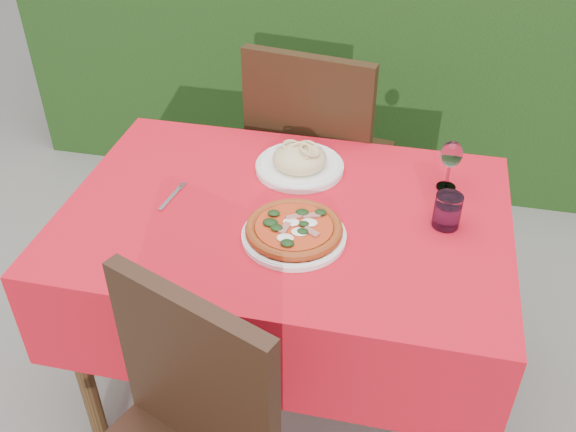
% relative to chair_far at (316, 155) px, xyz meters
% --- Properties ---
extents(ground, '(60.00, 60.00, 0.00)m').
position_rel_chair_far_xyz_m(ground, '(0.01, -0.59, -0.58)').
color(ground, '#67625D').
rests_on(ground, ground).
extents(dining_table, '(1.26, 0.86, 0.75)m').
position_rel_chair_far_xyz_m(dining_table, '(0.01, -0.59, 0.02)').
color(dining_table, '#4D3419').
rests_on(dining_table, ground).
extents(chair_far, '(0.52, 0.52, 1.01)m').
position_rel_chair_far_xyz_m(chair_far, '(0.00, 0.00, 0.00)').
color(chair_far, black).
rests_on(chair_far, ground).
extents(pizza_plate, '(0.29, 0.29, 0.05)m').
position_rel_chair_far_xyz_m(pizza_plate, '(0.06, -0.71, 0.19)').
color(pizza_plate, white).
rests_on(pizza_plate, dining_table).
extents(pasta_plate, '(0.27, 0.27, 0.08)m').
position_rel_chair_far_xyz_m(pasta_plate, '(0.01, -0.37, 0.20)').
color(pasta_plate, white).
rests_on(pasta_plate, dining_table).
extents(water_glass, '(0.07, 0.07, 0.10)m').
position_rel_chair_far_xyz_m(water_glass, '(0.46, -0.57, 0.21)').
color(water_glass, silver).
rests_on(water_glass, dining_table).
extents(wine_glass, '(0.06, 0.06, 0.16)m').
position_rel_chair_far_xyz_m(wine_glass, '(0.46, -0.38, 0.28)').
color(wine_glass, silver).
rests_on(wine_glass, dining_table).
extents(fork, '(0.04, 0.16, 0.00)m').
position_rel_chair_far_xyz_m(fork, '(-0.32, -0.61, 0.17)').
color(fork, silver).
rests_on(fork, dining_table).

